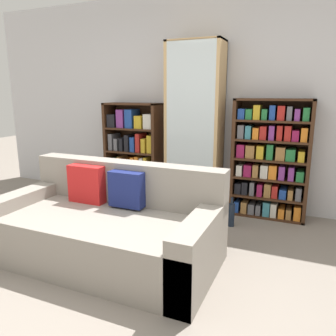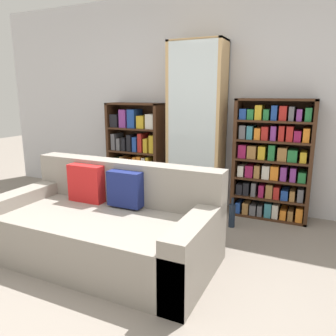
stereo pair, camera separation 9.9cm
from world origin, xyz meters
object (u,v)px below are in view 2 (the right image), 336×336
(couch, at_px, (106,227))
(display_cabinet, at_px, (197,128))
(bookshelf_right, at_px, (272,161))
(wine_bottle, at_px, (232,215))
(bookshelf_left, at_px, (136,153))

(couch, bearing_deg, display_cabinet, 81.42)
(bookshelf_right, bearing_deg, display_cabinet, -179.07)
(display_cabinet, relative_size, wine_bottle, 6.19)
(bookshelf_left, distance_m, wine_bottle, 1.66)
(display_cabinet, bearing_deg, bookshelf_left, 179.01)
(bookshelf_left, height_order, display_cabinet, display_cabinet)
(bookshelf_left, xyz_separation_m, bookshelf_right, (1.83, -0.00, 0.05))
(couch, distance_m, display_cabinet, 1.81)
(bookshelf_left, height_order, wine_bottle, bookshelf_left)
(couch, height_order, bookshelf_right, bookshelf_right)
(bookshelf_right, bearing_deg, couch, -125.61)
(couch, height_order, wine_bottle, couch)
(bookshelf_right, distance_m, wine_bottle, 0.81)
(couch, bearing_deg, bookshelf_left, 111.31)
(couch, bearing_deg, wine_bottle, 53.24)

